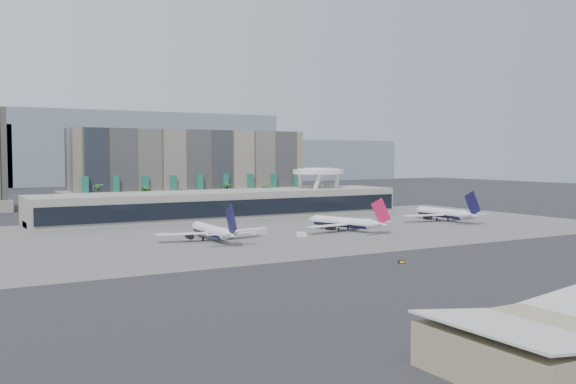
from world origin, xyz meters
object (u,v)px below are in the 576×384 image
service_vehicle_b (301,234)px  taxiway_sign (402,262)px  airliner_centre (345,222)px  airliner_right (444,213)px  airliner_left (212,231)px  service_vehicle_a (260,231)px

service_vehicle_b → taxiway_sign: size_ratio=1.65×
airliner_centre → service_vehicle_b: airliner_centre is taller
airliner_right → taxiway_sign: airliner_right is taller
airliner_centre → airliner_left: bearing=161.8°
service_vehicle_a → taxiway_sign: 72.98m
airliner_centre → taxiway_sign: size_ratio=18.16×
airliner_right → service_vehicle_a: size_ratio=8.21×
airliner_left → service_vehicle_a: bearing=18.5°
airliner_centre → airliner_right: (57.43, 8.10, 0.22)m
airliner_right → service_vehicle_b: bearing=-167.8°
airliner_right → service_vehicle_b: 81.92m
airliner_left → taxiway_sign: 71.17m
taxiway_sign → service_vehicle_a: bearing=100.7°
airliner_left → service_vehicle_b: airliner_left is taller
service_vehicle_a → service_vehicle_b: (9.57, -12.65, -0.35)m
airliner_left → service_vehicle_a: 22.32m
service_vehicle_a → airliner_left: bearing=179.2°
service_vehicle_a → airliner_right: bearing=-16.2°
taxiway_sign → service_vehicle_b: bearing=92.2°
airliner_right → taxiway_sign: size_ratio=20.08×
airliner_centre → taxiway_sign: 72.80m
service_vehicle_a → service_vehicle_b: bearing=-70.4°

